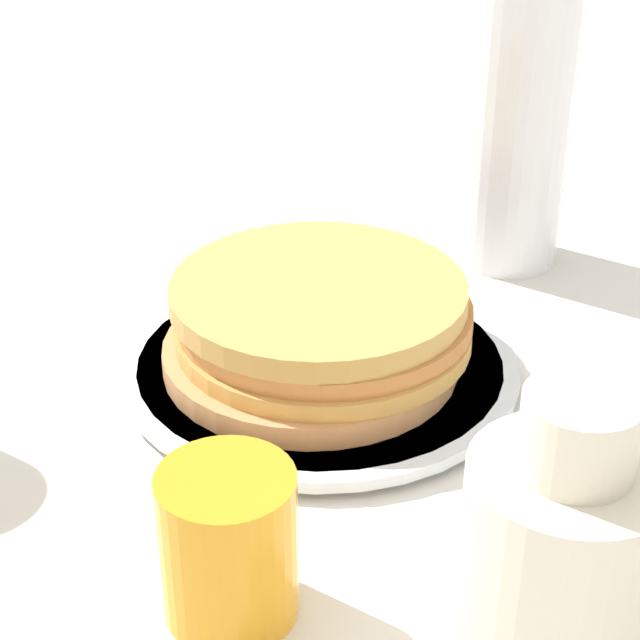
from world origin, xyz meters
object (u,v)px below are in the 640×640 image
pancake_stack (319,323)px  cream_jug (559,572)px  plate (320,366)px  juice_glass (229,545)px  water_bottle_mid (524,103)px

pancake_stack → cream_jug: cream_jug is taller
cream_jug → plate: bearing=-33.9°
juice_glass → cream_jug: bearing=-163.4°
plate → pancake_stack: bearing=-14.5°
water_bottle_mid → juice_glass: bearing=98.0°
plate → water_bottle_mid: 0.25m
pancake_stack → water_bottle_mid: (-0.02, -0.22, 0.08)m
cream_jug → water_bottle_mid: bearing=-62.0°
pancake_stack → cream_jug: (-0.22, 0.15, 0.03)m
juice_glass → cream_jug: cream_jug is taller
cream_jug → juice_glass: bearing=16.6°
pancake_stack → juice_glass: 0.20m
plate → juice_glass: bearing=113.2°
plate → pancake_stack: 0.03m
plate → cream_jug: size_ratio=1.67×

